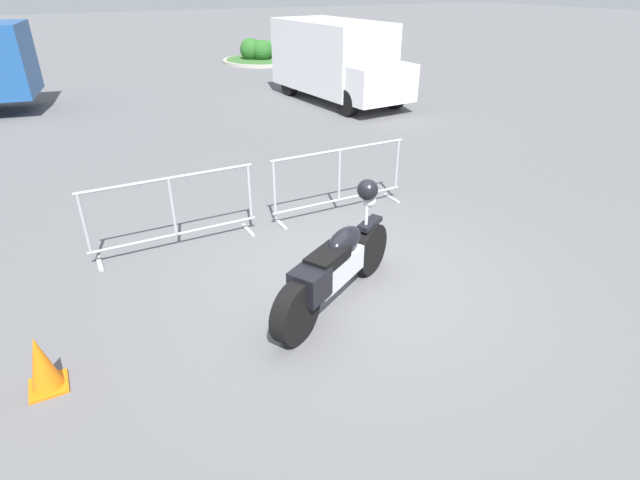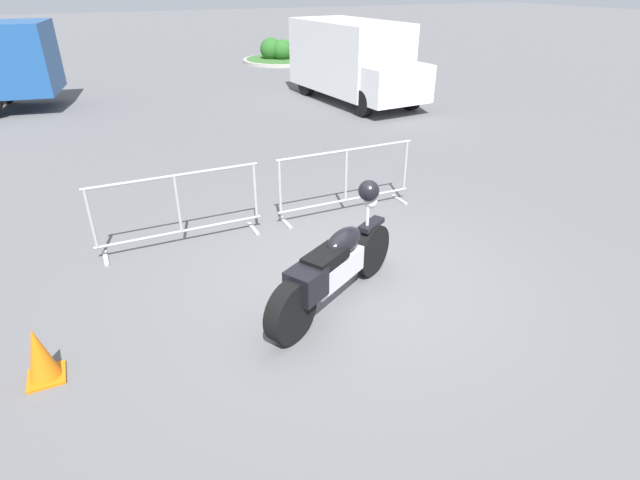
# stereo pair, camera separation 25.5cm
# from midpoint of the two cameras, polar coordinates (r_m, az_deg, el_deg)

# --- Properties ---
(ground_plane) EXTENTS (120.00, 120.00, 0.00)m
(ground_plane) POSITION_cam_midpoint_polar(r_m,az_deg,el_deg) (6.45, 2.44, -4.59)
(ground_plane) COLOR #5B5B5E
(motorcycle) EXTENTS (2.12, 1.33, 1.32)m
(motorcycle) POSITION_cam_midpoint_polar(r_m,az_deg,el_deg) (5.77, 0.59, -2.93)
(motorcycle) COLOR black
(motorcycle) RESTS_ON ground
(crowd_barrier_near) EXTENTS (2.38, 0.45, 1.07)m
(crowd_barrier_near) POSITION_cam_midpoint_polar(r_m,az_deg,el_deg) (7.30, -17.39, 3.10)
(crowd_barrier_near) COLOR #9EA0A5
(crowd_barrier_near) RESTS_ON ground
(crowd_barrier_far) EXTENTS (2.38, 0.45, 1.07)m
(crowd_barrier_far) POSITION_cam_midpoint_polar(r_m,az_deg,el_deg) (8.12, 1.30, 6.92)
(crowd_barrier_far) COLOR #9EA0A5
(crowd_barrier_far) RESTS_ON ground
(delivery_van) EXTENTS (2.35, 5.14, 2.31)m
(delivery_van) POSITION_cam_midpoint_polar(r_m,az_deg,el_deg) (16.17, 1.33, 19.98)
(delivery_van) COLOR white
(delivery_van) RESTS_ON ground
(planter_island) EXTENTS (3.64, 3.64, 1.04)m
(planter_island) POSITION_cam_midpoint_polar(r_m,az_deg,el_deg) (24.37, -7.03, 20.25)
(planter_island) COLOR #ADA89E
(planter_island) RESTS_ON ground
(traffic_cone) EXTENTS (0.34, 0.34, 0.59)m
(traffic_cone) POSITION_cam_midpoint_polar(r_m,az_deg,el_deg) (5.47, -30.44, -12.13)
(traffic_cone) COLOR orange
(traffic_cone) RESTS_ON ground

